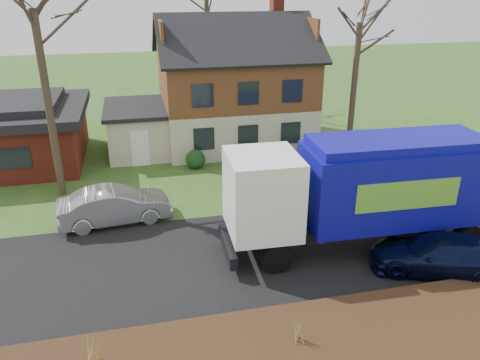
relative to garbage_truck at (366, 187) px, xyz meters
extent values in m
plane|color=#2F531B|center=(-4.02, 0.28, -2.56)|extent=(120.00, 120.00, 0.00)
cube|color=black|center=(-4.02, 0.28, -2.55)|extent=(80.00, 7.00, 0.02)
cube|color=#311C10|center=(-4.02, -5.02, -2.41)|extent=(80.00, 3.50, 0.30)
cube|color=beige|center=(-2.02, 14.28, -1.21)|extent=(9.00, 7.50, 2.70)
cube|color=#522C17|center=(-2.02, 14.28, 1.54)|extent=(9.00, 7.50, 2.80)
cube|color=maroon|center=(0.98, 15.28, 5.90)|extent=(0.70, 0.90, 1.60)
cube|color=beige|center=(-8.22, 13.78, -1.26)|extent=(3.50, 5.50, 2.60)
cube|color=black|center=(-8.22, 13.78, 0.16)|extent=(3.90, 5.90, 0.24)
cube|color=maroon|center=(-16.02, 13.28, -1.16)|extent=(9.00, 7.50, 2.80)
cylinder|color=black|center=(-3.83, -1.03, -1.99)|extent=(1.15, 0.42, 1.14)
cylinder|color=black|center=(-3.75, 1.28, -1.99)|extent=(1.15, 0.42, 1.14)
cylinder|color=black|center=(2.43, -1.23, -1.99)|extent=(1.15, 0.42, 1.14)
cylinder|color=black|center=(2.51, 1.07, -1.99)|extent=(1.15, 0.42, 1.14)
cylinder|color=black|center=(3.86, -1.28, -1.99)|extent=(1.15, 0.42, 1.14)
cylinder|color=black|center=(3.93, 1.02, -1.99)|extent=(1.15, 0.42, 1.14)
cube|color=black|center=(0.05, 0.00, -1.63)|extent=(9.48, 1.63, 0.38)
cube|color=white|center=(-4.06, 0.13, 0.07)|extent=(2.61, 2.83, 2.97)
cube|color=black|center=(-5.27, 0.17, 0.24)|extent=(0.17, 2.42, 0.99)
cube|color=black|center=(-5.38, 0.18, -1.96)|extent=(0.36, 2.75, 0.49)
cube|color=#0D0B8B|center=(1.10, -0.04, 0.07)|extent=(7.01, 2.97, 2.97)
cube|color=#0D0B8B|center=(1.10, -0.04, 1.72)|extent=(6.67, 2.63, 0.33)
cube|color=#0D0B8B|center=(4.66, -0.15, -0.04)|extent=(0.48, 2.81, 3.19)
cube|color=#5E9A32|center=(0.89, -1.42, 0.18)|extent=(3.95, 0.17, 1.10)
cube|color=#5E9A32|center=(0.98, 1.36, 0.18)|extent=(3.95, 0.17, 1.10)
imported|color=#A4A8AC|center=(-9.54, 4.25, -1.78)|extent=(4.95, 2.24, 1.58)
imported|color=black|center=(1.89, -2.33, -1.86)|extent=(5.24, 3.75, 1.41)
cylinder|color=#3D2F25|center=(-12.20, 7.88, 1.80)|extent=(0.36, 0.36, 8.73)
cylinder|color=#3F3025|center=(4.37, 10.45, 1.28)|extent=(0.35, 0.35, 7.70)
cylinder|color=#382E22|center=(-2.14, 23.64, 2.03)|extent=(0.35, 0.35, 9.19)
cone|color=tan|center=(-9.97, -4.54, -1.76)|extent=(0.05, 0.05, 1.01)
cone|color=tan|center=(-10.13, -4.54, -1.76)|extent=(0.05, 0.05, 1.01)
cone|color=tan|center=(-9.80, -4.54, -1.76)|extent=(0.05, 0.05, 1.01)
cone|color=tan|center=(-9.97, -4.41, -1.76)|extent=(0.05, 0.05, 1.01)
cone|color=tan|center=(-9.97, -4.68, -1.76)|extent=(0.05, 0.05, 1.01)
cone|color=#A38A48|center=(-4.36, -4.89, -1.82)|extent=(0.04, 0.04, 0.88)
cone|color=#A38A48|center=(-4.50, -4.89, -1.82)|extent=(0.04, 0.04, 0.88)
cone|color=#A38A48|center=(-4.22, -4.89, -1.82)|extent=(0.04, 0.04, 0.88)
cone|color=#A38A48|center=(-4.36, -4.78, -1.82)|extent=(0.04, 0.04, 0.88)
cone|color=#A38A48|center=(-4.36, -5.01, -1.82)|extent=(0.04, 0.04, 0.88)
camera|label=1|loc=(-8.36, -14.78, 7.15)|focal=35.00mm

